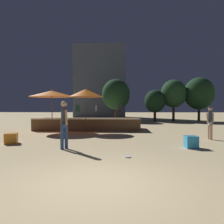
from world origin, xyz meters
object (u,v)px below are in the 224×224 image
(cube_seat_1, at_px, (11,138))
(patio_umbrella_1, at_px, (86,93))
(background_tree_2, at_px, (155,101))
(background_tree_3, at_px, (199,94))
(person_0, at_px, (64,122))
(person_1, at_px, (210,121))
(frisbee_disc, at_px, (127,157))
(background_tree_0, at_px, (174,94))
(cube_seat_2, at_px, (191,142))
(bistro_chair_2, at_px, (120,110))
(bistro_chair_0, at_px, (95,110))
(background_tree_1, at_px, (116,94))
(bistro_chair_1, at_px, (77,110))
(patio_umbrella_0, at_px, (52,94))

(cube_seat_1, bearing_deg, patio_umbrella_1, 60.91)
(background_tree_2, bearing_deg, background_tree_3, 6.23)
(person_0, relative_size, person_1, 1.13)
(frisbee_disc, relative_size, background_tree_0, 0.05)
(cube_seat_2, relative_size, background_tree_0, 0.10)
(bistro_chair_2, bearing_deg, frisbee_disc, -106.46)
(frisbee_disc, height_order, background_tree_0, background_tree_0)
(person_1, relative_size, background_tree_2, 0.47)
(patio_umbrella_1, relative_size, frisbee_disc, 12.69)
(bistro_chair_0, xyz_separation_m, background_tree_1, (1.28, 8.98, 1.64))
(background_tree_2, bearing_deg, background_tree_0, 10.95)
(bistro_chair_2, height_order, background_tree_3, background_tree_3)
(cube_seat_2, distance_m, background_tree_1, 16.89)
(person_0, distance_m, frisbee_disc, 2.88)
(cube_seat_1, bearing_deg, frisbee_disc, -25.62)
(person_0, relative_size, background_tree_3, 0.37)
(person_1, height_order, bistro_chair_0, bistro_chair_0)
(person_0, xyz_separation_m, person_1, (6.55, 2.71, -0.12))
(background_tree_1, bearing_deg, cube_seat_1, -105.14)
(bistro_chair_0, relative_size, background_tree_1, 0.19)
(patio_umbrella_1, distance_m, bistro_chair_2, 3.04)
(person_0, relative_size, bistro_chair_1, 2.04)
(person_1, bearing_deg, background_tree_1, -176.60)
(background_tree_0, bearing_deg, patio_umbrella_1, -127.07)
(bistro_chair_0, relative_size, bistro_chair_2, 1.00)
(background_tree_2, bearing_deg, person_1, -87.11)
(bistro_chair_0, distance_m, background_tree_1, 9.22)
(patio_umbrella_1, xyz_separation_m, person_1, (6.67, -3.05, -1.61))
(cube_seat_1, distance_m, background_tree_0, 18.93)
(bistro_chair_0, xyz_separation_m, frisbee_disc, (2.13, -9.02, -1.38))
(cube_seat_2, relative_size, bistro_chair_2, 0.53)
(background_tree_2, bearing_deg, cube_seat_2, -93.48)
(patio_umbrella_0, xyz_separation_m, background_tree_2, (8.28, 10.10, -0.25))
(person_0, bearing_deg, background_tree_3, 15.12)
(frisbee_disc, bearing_deg, person_0, 152.03)
(bistro_chair_2, distance_m, background_tree_3, 12.76)
(patio_umbrella_0, xyz_separation_m, person_1, (8.96, -3.30, -1.58))
(cube_seat_2, bearing_deg, bistro_chair_1, 130.14)
(person_0, distance_m, bistro_chair_2, 7.86)
(person_1, xyz_separation_m, background_tree_3, (4.31, 13.94, 2.20))
(patio_umbrella_0, relative_size, background_tree_2, 0.86)
(bistro_chair_2, xyz_separation_m, background_tree_1, (-0.52, 9.16, 1.64))
(cube_seat_1, distance_m, person_0, 3.03)
(patio_umbrella_0, xyz_separation_m, bistro_chair_0, (2.66, 1.74, -1.08))
(background_tree_0, bearing_deg, person_1, -96.02)
(bistro_chair_0, xyz_separation_m, bistro_chair_1, (-1.28, -0.27, 0.00))
(cube_seat_1, xyz_separation_m, person_1, (9.23, 1.55, 0.67))
(patio_umbrella_1, distance_m, bistro_chair_1, 2.24)
(person_0, relative_size, background_tree_0, 0.39)
(patio_umbrella_1, bearing_deg, person_1, -24.60)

